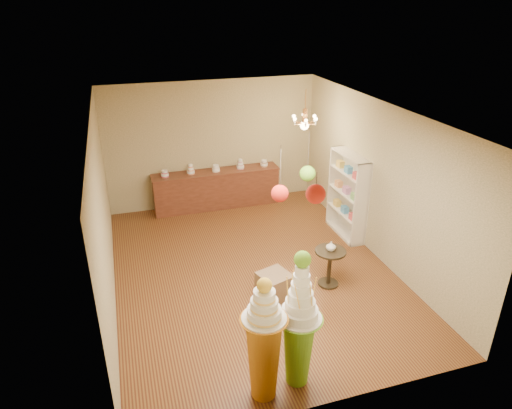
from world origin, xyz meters
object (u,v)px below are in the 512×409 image
object	(u,v)px
pedestal_green	(299,333)
sideboard	(217,188)
pedestal_orange	(264,348)
round_table	(330,263)

from	to	relation	value
pedestal_green	sideboard	xyz separation A→B (m)	(0.21, 5.73, -0.31)
pedestal_orange	round_table	size ratio (longest dim) A/B	2.47
pedestal_green	sideboard	size ratio (longest dim) A/B	0.66
sideboard	round_table	world-z (taller)	sideboard
pedestal_green	round_table	size ratio (longest dim) A/B	2.78
sideboard	round_table	bearing A→B (deg)	-73.09
pedestal_orange	round_table	world-z (taller)	pedestal_orange
sideboard	pedestal_green	bearing A→B (deg)	-92.11
pedestal_green	pedestal_orange	size ratio (longest dim) A/B	1.12
sideboard	round_table	distance (m)	4.00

